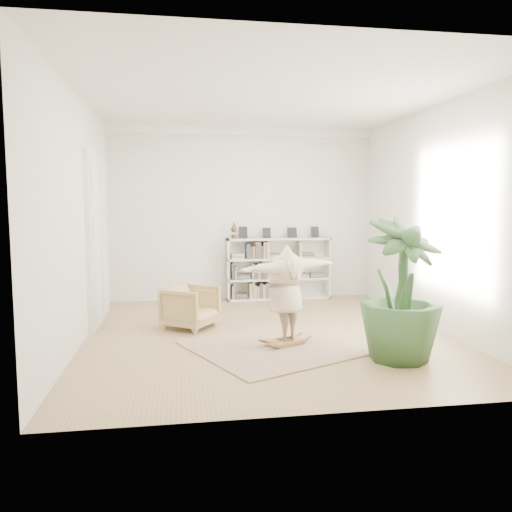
{
  "coord_description": "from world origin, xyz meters",
  "views": [
    {
      "loc": [
        -1.35,
        -7.47,
        2.02
      ],
      "look_at": [
        -0.11,
        0.4,
        1.18
      ],
      "focal_mm": 35.0,
      "sensor_mm": 36.0,
      "label": 1
    }
  ],
  "objects_px": {
    "rocker_board": "(285,341)",
    "person": "(286,290)",
    "houseplant": "(401,290)",
    "armchair": "(190,307)",
    "bookshelf": "(278,269)"
  },
  "relations": [
    {
      "from": "houseplant",
      "to": "rocker_board",
      "type": "bearing_deg",
      "value": 147.19
    },
    {
      "from": "bookshelf",
      "to": "person",
      "type": "xyz_separation_m",
      "value": [
        -0.6,
        -3.49,
        0.17
      ]
    },
    {
      "from": "bookshelf",
      "to": "armchair",
      "type": "bearing_deg",
      "value": -130.7
    },
    {
      "from": "armchair",
      "to": "person",
      "type": "height_order",
      "value": "person"
    },
    {
      "from": "armchair",
      "to": "houseplant",
      "type": "xyz_separation_m",
      "value": [
        2.63,
        -2.12,
        0.58
      ]
    },
    {
      "from": "person",
      "to": "houseplant",
      "type": "relative_size",
      "value": 0.9
    },
    {
      "from": "houseplant",
      "to": "armchair",
      "type": "bearing_deg",
      "value": 141.09
    },
    {
      "from": "armchair",
      "to": "rocker_board",
      "type": "xyz_separation_m",
      "value": [
        1.31,
        -1.27,
        -0.27
      ]
    },
    {
      "from": "armchair",
      "to": "rocker_board",
      "type": "bearing_deg",
      "value": -99.05
    },
    {
      "from": "bookshelf",
      "to": "armchair",
      "type": "xyz_separation_m",
      "value": [
        -1.91,
        -2.22,
        -0.29
      ]
    },
    {
      "from": "rocker_board",
      "to": "person",
      "type": "xyz_separation_m",
      "value": [
        0.0,
        0.0,
        0.74
      ]
    },
    {
      "from": "bookshelf",
      "to": "houseplant",
      "type": "bearing_deg",
      "value": -80.61
    },
    {
      "from": "armchair",
      "to": "person",
      "type": "bearing_deg",
      "value": -99.05
    },
    {
      "from": "bookshelf",
      "to": "houseplant",
      "type": "relative_size",
      "value": 1.19
    },
    {
      "from": "rocker_board",
      "to": "person",
      "type": "relative_size",
      "value": 0.36
    }
  ]
}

